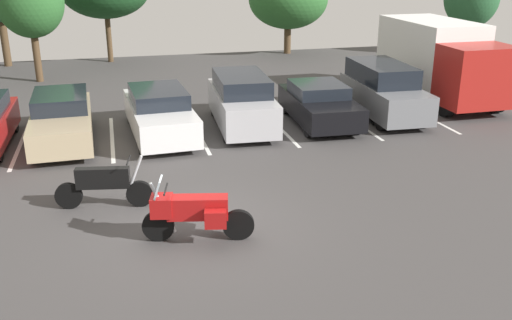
# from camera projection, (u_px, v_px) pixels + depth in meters

# --- Properties ---
(ground) EXTENTS (44.00, 44.00, 0.10)m
(ground) POSITION_uv_depth(u_px,v_px,m) (192.00, 226.00, 12.82)
(ground) COLOR #423F3F
(motorcycle_touring) EXTENTS (2.31, 1.00, 1.40)m
(motorcycle_touring) POSITION_uv_depth(u_px,v_px,m) (194.00, 211.00, 11.86)
(motorcycle_touring) COLOR black
(motorcycle_touring) RESTS_ON ground
(motorcycle_second) EXTENTS (2.27, 0.67, 1.28)m
(motorcycle_second) POSITION_uv_depth(u_px,v_px,m) (104.00, 185.00, 13.43)
(motorcycle_second) COLOR black
(motorcycle_second) RESTS_ON ground
(parking_stripes) EXTENTS (22.48, 4.83, 0.01)m
(parking_stripes) POSITION_uv_depth(u_px,v_px,m) (112.00, 138.00, 18.60)
(parking_stripes) COLOR silver
(parking_stripes) RESTS_ON ground
(car_tan) EXTENTS (1.93, 4.94, 1.48)m
(car_tan) POSITION_uv_depth(u_px,v_px,m) (62.00, 119.00, 18.08)
(car_tan) COLOR tan
(car_tan) RESTS_ON ground
(car_white) EXTENTS (2.09, 4.98, 1.53)m
(car_white) POSITION_uv_depth(u_px,v_px,m) (159.00, 113.00, 18.67)
(car_white) COLOR white
(car_white) RESTS_ON ground
(car_silver) EXTENTS (2.01, 4.73, 1.81)m
(car_silver) POSITION_uv_depth(u_px,v_px,m) (242.00, 101.00, 19.48)
(car_silver) COLOR #B7B7BC
(car_silver) RESTS_ON ground
(car_black) EXTENTS (2.05, 4.39, 1.39)m
(car_black) POSITION_uv_depth(u_px,v_px,m) (319.00, 104.00, 19.99)
(car_black) COLOR black
(car_black) RESTS_ON ground
(car_grey) EXTENTS (1.95, 4.67, 1.89)m
(car_grey) POSITION_uv_depth(u_px,v_px,m) (383.00, 90.00, 20.77)
(car_grey) COLOR slate
(car_grey) RESTS_ON ground
(box_truck) EXTENTS (2.50, 6.47, 3.07)m
(box_truck) POSITION_uv_depth(u_px,v_px,m) (440.00, 59.00, 22.89)
(box_truck) COLOR #A51E19
(box_truck) RESTS_ON ground
(tree_rear) EXTENTS (2.94, 2.94, 5.17)m
(tree_rear) POSITION_uv_depth(u_px,v_px,m) (30.00, 2.00, 25.38)
(tree_rear) COLOR #4C3823
(tree_rear) RESTS_ON ground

